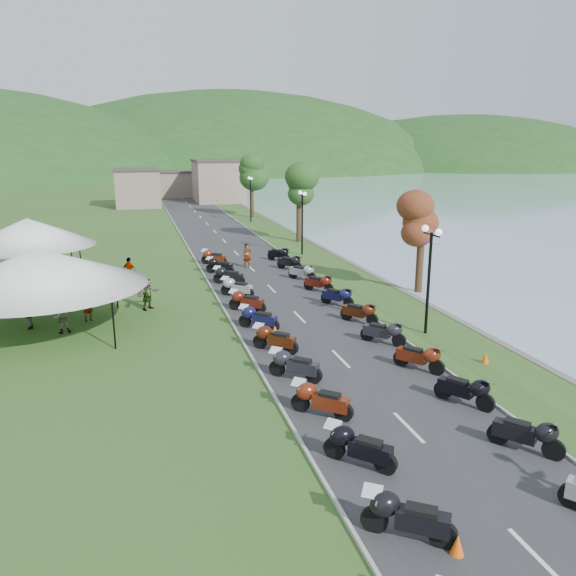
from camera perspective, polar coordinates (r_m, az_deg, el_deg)
road at (r=45.94m, az=-5.29°, el=3.55°), size 7.00×120.00×0.02m
hills_backdrop at (r=204.74m, az=-13.56°, el=11.68°), size 360.00×120.00×76.00m
far_building at (r=89.81m, az=-11.87°, el=10.25°), size 18.00×16.00×5.00m
moto_row_left at (r=24.08m, az=-1.26°, el=-5.27°), size 2.60×39.09×1.10m
moto_row_right at (r=26.71m, az=8.39°, el=-3.41°), size 2.60×36.79×1.10m
vendor_tent_main at (r=28.60m, az=-23.80°, el=-0.29°), size 6.52×6.52×4.00m
vendor_tent_side at (r=40.43m, az=-24.73°, el=3.64°), size 5.58×5.58×4.00m
tree_lakeside at (r=34.12m, az=13.38°, el=4.86°), size 2.31×2.31×6.42m
pedestrian_a at (r=30.05m, az=-19.55°, el=-3.18°), size 0.71×0.68×1.57m
pedestrian_b at (r=28.65m, az=-21.88°, el=-4.24°), size 0.80×0.53×1.53m
pedestrian_c at (r=29.87m, az=-24.74°, el=-3.80°), size 0.60×1.19×1.78m
traffic_cone_near at (r=13.87m, az=16.83°, el=-23.71°), size 0.32×0.32×0.50m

